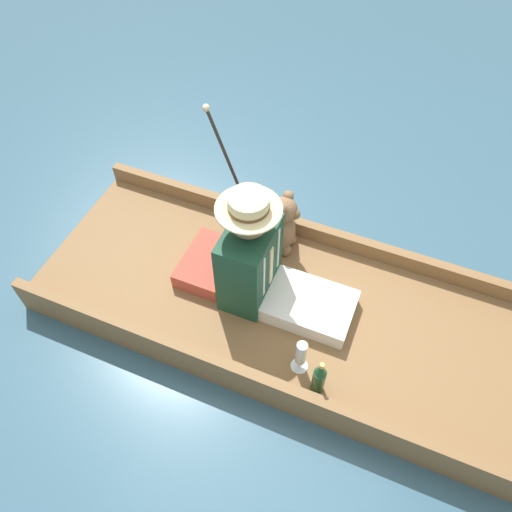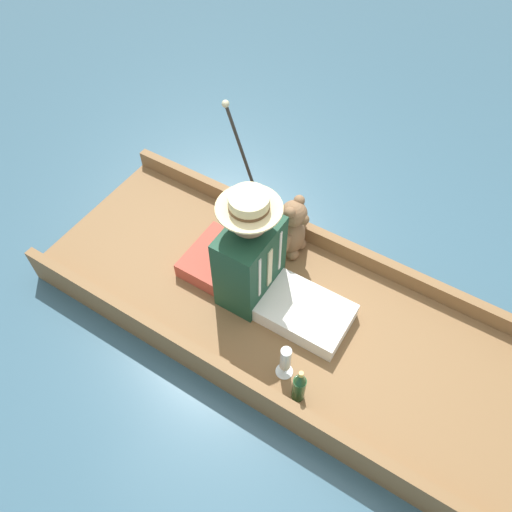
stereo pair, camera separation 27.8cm
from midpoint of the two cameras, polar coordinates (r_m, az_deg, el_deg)
name	(u,v)px [view 1 (the left image)]	position (r m, az deg, el deg)	size (l,w,h in m)	color
ground_plane	(283,314)	(3.15, 0.53, -6.80)	(16.00, 16.00, 0.00)	#385B70
punt_boat	(283,307)	(3.08, 0.54, -6.03)	(1.16, 3.04, 0.26)	brown
seat_cushion	(209,263)	(3.15, -7.94, -1.02)	(0.43, 0.30, 0.11)	#B24738
seated_person	(263,265)	(2.81, -1.97, -1.19)	(0.40, 0.81, 0.81)	white
teddy_bear	(284,225)	(3.12, 0.67, 3.40)	(0.31, 0.18, 0.45)	#846042
wine_glass	(301,354)	(2.69, 2.19, -11.37)	(0.10, 0.10, 0.25)	silver
walking_cane	(229,163)	(3.07, -5.75, 10.42)	(0.04, 0.33, 0.91)	#2D2823
champagne_bottle	(319,378)	(2.66, 4.19, -13.92)	(0.07, 0.07, 0.29)	#1E4723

